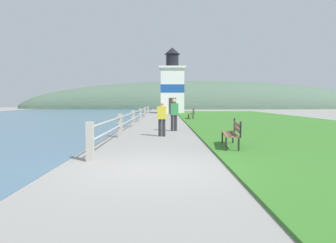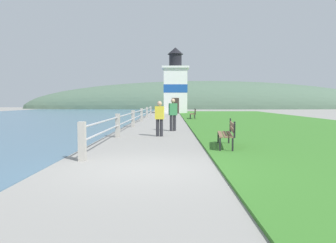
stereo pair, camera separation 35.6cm
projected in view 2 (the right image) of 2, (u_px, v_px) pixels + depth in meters
ground_plane at (142, 169)px, 7.43m from camera, size 160.00×160.00×0.00m
grass_verge at (266, 122)px, 24.46m from camera, size 12.00×51.40×0.06m
seawall_railing at (138, 115)px, 22.45m from camera, size 0.18×28.31×1.01m
park_bench_near at (228, 132)px, 10.62m from camera, size 0.69×1.96×0.94m
park_bench_midway at (193, 113)px, 28.23m from camera, size 0.53×1.76×0.94m
lighthouse at (175, 86)px, 43.27m from camera, size 3.48×3.48×8.65m
person_strolling at (173, 113)px, 17.02m from camera, size 0.46×0.34×1.69m
person_by_railing at (160, 117)px, 14.36m from camera, size 0.41×0.27×1.55m
distant_hillside at (205, 109)px, 71.50m from camera, size 80.00×16.00×12.00m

